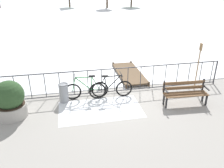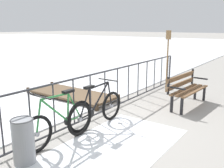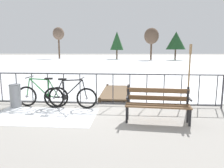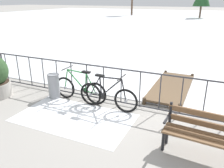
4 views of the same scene
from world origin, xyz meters
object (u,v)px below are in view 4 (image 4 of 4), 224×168
(park_bench, at_px, (208,132))
(trash_bin, at_px, (54,86))
(bicycle_near_railing, at_px, (108,96))
(bicycle_second, at_px, (80,89))

(park_bench, bearing_deg, trash_bin, 166.56)
(bicycle_near_railing, relative_size, park_bench, 1.05)
(bicycle_near_railing, distance_m, park_bench, 2.76)
(bicycle_near_railing, height_order, park_bench, bicycle_near_railing)
(bicycle_second, distance_m, park_bench, 3.67)
(bicycle_near_railing, xyz_separation_m, park_bench, (2.56, -1.02, 0.14))
(bicycle_second, height_order, trash_bin, bicycle_second)
(bicycle_near_railing, height_order, bicycle_second, same)
(park_bench, relative_size, trash_bin, 2.23)
(bicycle_near_railing, distance_m, trash_bin, 1.79)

